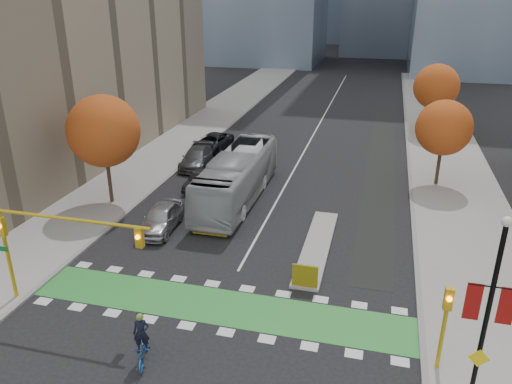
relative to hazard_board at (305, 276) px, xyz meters
The scene contains 23 objects.
ground 5.85m from the hazard_board, 133.60° to the right, with size 300.00×300.00×0.00m, color black.
sidewalk_west 23.59m from the hazard_board, 137.92° to the left, with size 7.00×120.00×0.15m, color gray.
sidewalk_east 18.45m from the hazard_board, 58.98° to the left, with size 7.00×120.00×0.15m, color gray.
curb_west 21.12m from the hazard_board, 131.54° to the left, with size 0.30×120.00×0.16m, color gray.
curb_east 16.92m from the hazard_board, 69.21° to the left, with size 0.30×120.00×0.16m, color gray.
bike_crossing 4.89m from the hazard_board, 145.98° to the right, with size 20.00×3.00×0.01m, color #2D8C36.
centre_line 36.03m from the hazard_board, 96.38° to the left, with size 0.15×70.00×0.01m, color silver.
bike_lane_paint 26.05m from the hazard_board, 82.27° to the left, with size 2.50×50.00×0.01m, color black.
median_island 4.85m from the hazard_board, 90.00° to the left, with size 1.60×10.00×0.16m, color gray.
hazard_board is the anchor object (origin of this frame).
building_west 35.18m from the hazard_board, 147.56° to the left, with size 16.00×44.00×25.00m, color gray.
tree_west 18.44m from the hazard_board, 154.01° to the left, with size 5.20×5.20×8.22m.
tree_east_near 19.93m from the hazard_board, 65.80° to the left, with size 4.40×4.40×7.08m.
tree_east_far 35.13m from the hazard_board, 75.88° to the left, with size 4.80×4.80×7.65m.
traffic_signal_west 13.23m from the hazard_board, 158.45° to the right, with size 8.53×0.56×5.20m.
traffic_signal_east 8.26m from the hazard_board, 35.92° to the right, with size 0.35×0.43×4.10m.
banner_lamppost 10.76m from the hazard_board, 41.79° to the right, with size 1.65×0.36×8.28m.
cyclist 9.42m from the hazard_board, 128.53° to the right, with size 1.41×2.29×2.49m.
bus 12.97m from the hazard_board, 122.79° to the left, with size 3.14×13.43×3.74m, color #A7ACAE.
parked_car_a 11.49m from the hazard_board, 156.07° to the left, with size 2.03×5.04×1.72m, color #A7A7AC.
parked_car_b 16.15m from the hazard_board, 130.56° to the left, with size 1.45×4.15×1.37m, color black.
parked_car_c 21.49m from the hazard_board, 126.54° to the left, with size 2.27×5.59×1.62m, color #47484C.
parked_car_d 25.79m from the hazard_board, 120.28° to the left, with size 2.60×5.64×1.57m, color black.
Camera 1 is at (7.23, -18.75, 15.22)m, focal length 35.00 mm.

